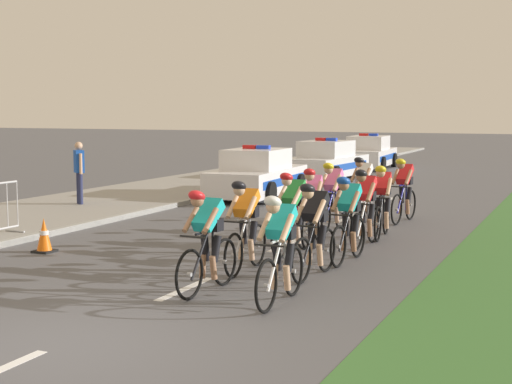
{
  "coord_description": "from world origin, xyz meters",
  "views": [
    {
      "loc": [
        5.44,
        -6.64,
        2.65
      ],
      "look_at": [
        -0.34,
        6.32,
        1.1
      ],
      "focal_mm": 53.01,
      "sensor_mm": 36.0,
      "label": 1
    }
  ],
  "objects": [
    {
      "name": "ground_plane",
      "position": [
        0.0,
        0.0,
        0.0
      ],
      "size": [
        160.0,
        160.0,
        0.0
      ],
      "primitive_type": "plane",
      "color": "#56565B"
    },
    {
      "name": "sidewalk_slab",
      "position": [
        -7.08,
        14.0,
        0.06
      ],
      "size": [
        4.49,
        60.0,
        0.12
      ],
      "primitive_type": "cube",
      "color": "gray",
      "rests_on": "ground"
    },
    {
      "name": "kerb_edge",
      "position": [
        -4.92,
        14.0,
        0.07
      ],
      "size": [
        0.16,
        60.0,
        0.13
      ],
      "primitive_type": "cube",
      "color": "#9E9E99",
      "rests_on": "ground"
    },
    {
      "name": "lane_markings_centre",
      "position": [
        0.0,
        6.98,
        0.0
      ],
      "size": [
        0.14,
        17.6,
        0.01
      ],
      "color": "white",
      "rests_on": "ground"
    },
    {
      "name": "cyclist_lead",
      "position": [
        0.4,
        2.9,
        0.79
      ],
      "size": [
        0.43,
        1.72,
        1.56
      ],
      "color": "black",
      "rests_on": "ground"
    },
    {
      "name": "cyclist_second",
      "position": [
        1.62,
        2.71,
        0.79
      ],
      "size": [
        0.42,
        1.72,
        1.56
      ],
      "color": "black",
      "rests_on": "ground"
    },
    {
      "name": "cyclist_third",
      "position": [
        0.32,
        4.4,
        0.79
      ],
      "size": [
        0.42,
        1.72,
        1.56
      ],
      "color": "black",
      "rests_on": "ground"
    },
    {
      "name": "cyclist_fourth",
      "position": [
        1.49,
        4.44,
        0.79
      ],
      "size": [
        0.43,
        1.72,
        1.56
      ],
      "color": "black",
      "rests_on": "ground"
    },
    {
      "name": "cyclist_fifth",
      "position": [
        0.46,
        6.17,
        0.79
      ],
      "size": [
        0.45,
        1.72,
        1.56
      ],
      "color": "black",
      "rests_on": "ground"
    },
    {
      "name": "cyclist_sixth",
      "position": [
        1.63,
        5.83,
        0.79
      ],
      "size": [
        0.43,
        1.72,
        1.56
      ],
      "color": "black",
      "rests_on": "ground"
    },
    {
      "name": "cyclist_seventh",
      "position": [
        0.45,
        7.26,
        0.79
      ],
      "size": [
        0.45,
        1.72,
        1.56
      ],
      "color": "black",
      "rests_on": "ground"
    },
    {
      "name": "cyclist_eighth",
      "position": [
        1.47,
        7.44,
        0.79
      ],
      "size": [
        0.43,
        1.72,
        1.56
      ],
      "color": "black",
      "rests_on": "ground"
    },
    {
      "name": "cyclist_ninth",
      "position": [
        0.32,
        8.91,
        0.79
      ],
      "size": [
        0.43,
        1.72,
        1.56
      ],
      "color": "black",
      "rests_on": "ground"
    },
    {
      "name": "cyclist_tenth",
      "position": [
        1.52,
        8.55,
        0.79
      ],
      "size": [
        0.44,
        1.72,
        1.56
      ],
      "color": "black",
      "rests_on": "ground"
    },
    {
      "name": "cyclist_eleventh",
      "position": [
        0.4,
        11.0,
        0.79
      ],
      "size": [
        0.45,
        1.72,
        1.56
      ],
      "color": "black",
      "rests_on": "ground"
    },
    {
      "name": "cyclist_twelfth",
      "position": [
        1.42,
        10.89,
        0.79
      ],
      "size": [
        0.45,
        1.72,
        1.56
      ],
      "color": "black",
      "rests_on": "ground"
    },
    {
      "name": "police_car_nearest",
      "position": [
        -3.79,
        14.14,
        0.68
      ],
      "size": [
        2.16,
        4.48,
        1.59
      ],
      "color": "white",
      "rests_on": "ground"
    },
    {
      "name": "police_car_second",
      "position": [
        -3.79,
        20.67,
        0.68
      ],
      "size": [
        2.25,
        4.52,
        1.59
      ],
      "color": "silver",
      "rests_on": "ground"
    },
    {
      "name": "police_car_third",
      "position": [
        -3.79,
        26.53,
        0.68
      ],
      "size": [
        2.2,
        4.5,
        1.59
      ],
      "color": "white",
      "rests_on": "ground"
    },
    {
      "name": "traffic_cone_mid",
      "position": [
        -3.84,
        4.44,
        0.31
      ],
      "size": [
        0.36,
        0.36,
        0.64
      ],
      "color": "black",
      "rests_on": "ground"
    },
    {
      "name": "spectator_closest",
      "position": [
        -7.14,
        9.88,
        1.08
      ],
      "size": [
        0.44,
        0.4,
        1.68
      ],
      "color": "#23284C",
      "rests_on": "sidewalk_slab"
    }
  ]
}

